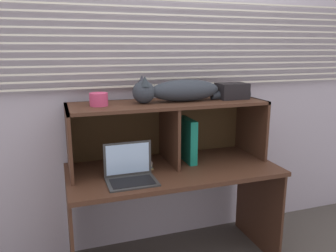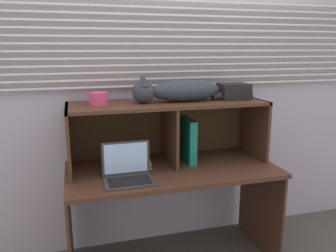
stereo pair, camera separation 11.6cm
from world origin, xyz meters
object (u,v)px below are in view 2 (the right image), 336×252
at_px(binder_upright, 188,140).
at_px(book_stack, 137,162).
at_px(storage_box, 233,91).
at_px(laptop, 128,172).
at_px(cat, 179,91).
at_px(small_basket, 98,99).

relative_size(binder_upright, book_stack, 1.33).
bearing_deg(book_stack, storage_box, 0.23).
xyz_separation_m(laptop, book_stack, (0.10, 0.24, -0.02)).
height_order(laptop, book_stack, laptop).
relative_size(cat, book_stack, 3.79).
bearing_deg(storage_box, book_stack, -179.77).
xyz_separation_m(laptop, storage_box, (0.82, 0.24, 0.45)).
bearing_deg(binder_upright, small_basket, 180.00).
xyz_separation_m(book_stack, small_basket, (-0.24, 0.00, 0.45)).
bearing_deg(laptop, small_basket, 120.45).
bearing_deg(small_basket, book_stack, -0.66).
distance_m(laptop, storage_box, 0.97).
bearing_deg(storage_box, laptop, -163.58).
bearing_deg(binder_upright, laptop, -152.98).
xyz_separation_m(small_basket, storage_box, (0.97, 0.00, 0.02)).
bearing_deg(book_stack, binder_upright, 0.43).
bearing_deg(laptop, binder_upright, 27.02).
bearing_deg(storage_box, small_basket, 180.00).
relative_size(cat, laptop, 2.91).
bearing_deg(binder_upright, storage_box, 0.00).
height_order(book_stack, small_basket, small_basket).
height_order(laptop, small_basket, small_basket).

